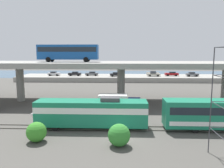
% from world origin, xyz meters
% --- Properties ---
extents(ground_plane, '(260.00, 260.00, 0.00)m').
position_xyz_m(ground_plane, '(0.00, 0.00, 0.00)').
color(ground_plane, '#4C4944').
extents(rail_strip_near, '(110.00, 0.12, 0.12)m').
position_xyz_m(rail_strip_near, '(0.00, 3.28, 0.06)').
color(rail_strip_near, '#59544C').
rests_on(rail_strip_near, ground_plane).
extents(rail_strip_far, '(110.00, 0.12, 0.12)m').
position_xyz_m(rail_strip_far, '(0.00, 4.72, 0.06)').
color(rail_strip_far, '#59544C').
rests_on(rail_strip_far, ground_plane).
extents(train_locomotive, '(15.36, 3.04, 4.18)m').
position_xyz_m(train_locomotive, '(-4.54, 4.00, 2.19)').
color(train_locomotive, '#197A56').
rests_on(train_locomotive, ground_plane).
extents(highway_overpass, '(96.00, 11.93, 7.95)m').
position_xyz_m(highway_overpass, '(-0.00, 20.00, 7.20)').
color(highway_overpass, gray).
rests_on(highway_overpass, ground_plane).
extents(transit_bus_on_overpass, '(12.00, 2.68, 3.40)m').
position_xyz_m(transit_bus_on_overpass, '(-10.57, 20.72, 10.01)').
color(transit_bus_on_overpass, '#14478C').
rests_on(transit_bus_on_overpass, highway_overpass).
extents(service_truck_east, '(6.80, 2.46, 3.04)m').
position_xyz_m(service_truck_east, '(-0.43, 11.57, 1.64)').
color(service_truck_east, navy).
rests_on(service_truck_east, ground_plane).
extents(pier_parking_lot, '(71.43, 13.31, 1.63)m').
position_xyz_m(pier_parking_lot, '(0.00, 55.00, 0.81)').
color(pier_parking_lot, gray).
rests_on(pier_parking_lot, ground_plane).
extents(parked_car_0, '(4.60, 1.88, 1.50)m').
position_xyz_m(parked_car_0, '(17.66, 54.87, 2.40)').
color(parked_car_0, maroon).
rests_on(parked_car_0, pier_parking_lot).
extents(parked_car_1, '(4.42, 1.83, 1.50)m').
position_xyz_m(parked_car_1, '(-16.25, 53.90, 2.40)').
color(parked_car_1, black).
rests_on(parked_car_1, pier_parking_lot).
extents(parked_car_2, '(4.48, 1.86, 1.50)m').
position_xyz_m(parked_car_2, '(-10.27, 54.38, 2.40)').
color(parked_car_2, '#515459').
rests_on(parked_car_2, pier_parking_lot).
extents(parked_car_3, '(4.10, 1.99, 1.50)m').
position_xyz_m(parked_car_3, '(-23.72, 54.01, 2.40)').
color(parked_car_3, '#B7B7BC').
rests_on(parked_car_3, pier_parking_lot).
extents(parked_car_4, '(4.38, 1.87, 1.50)m').
position_xyz_m(parked_car_4, '(11.13, 53.29, 2.40)').
color(parked_car_4, '#9E998C').
rests_on(parked_car_4, pier_parking_lot).
extents(parked_car_5, '(4.07, 1.85, 1.50)m').
position_xyz_m(parked_car_5, '(24.32, 53.57, 2.40)').
color(parked_car_5, '#515459').
rests_on(parked_car_5, pier_parking_lot).
extents(parked_car_6, '(4.29, 1.97, 1.50)m').
position_xyz_m(parked_car_6, '(-1.67, 52.28, 2.40)').
color(parked_car_6, black).
rests_on(parked_car_6, pier_parking_lot).
extents(parked_car_7, '(4.38, 1.91, 1.50)m').
position_xyz_m(parked_car_7, '(11.35, 57.43, 2.40)').
color(parked_car_7, '#9E998C').
rests_on(parked_car_7, pier_parking_lot).
extents(harbor_water, '(140.00, 36.00, 0.01)m').
position_xyz_m(harbor_water, '(0.00, 78.00, 0.00)').
color(harbor_water, '#385B7A').
rests_on(harbor_water, ground_plane).
extents(shrub_left, '(2.23, 2.23, 2.23)m').
position_xyz_m(shrub_left, '(-9.36, -0.76, 1.12)').
color(shrub_left, '#378A29').
rests_on(shrub_left, ground_plane).
extents(shrub_right, '(2.39, 2.39, 2.39)m').
position_xyz_m(shrub_right, '(-0.17, -1.55, 1.20)').
color(shrub_right, '#30822F').
rests_on(shrub_right, ground_plane).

